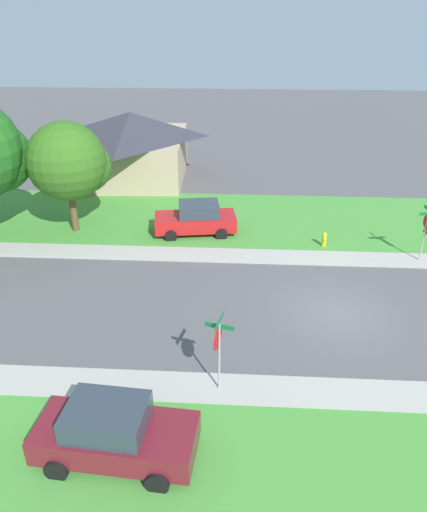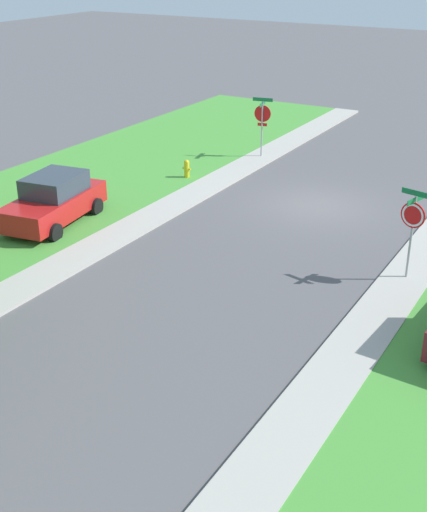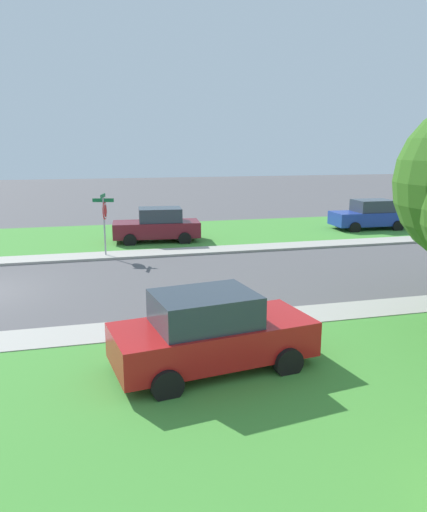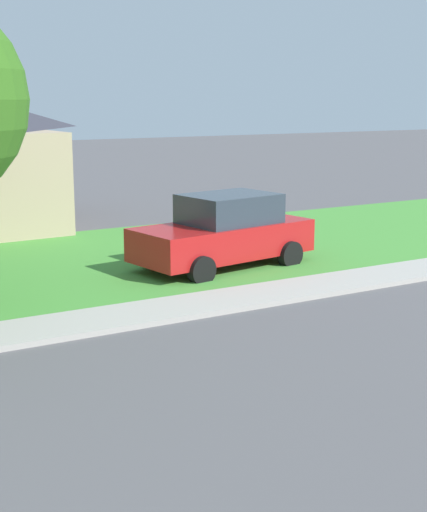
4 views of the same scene
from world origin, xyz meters
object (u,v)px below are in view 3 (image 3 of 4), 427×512
(car_red_kerbside_mid, at_px, (211,332))
(car_maroon_behind_trees, at_px, (157,225))
(car_blue_across_road, at_px, (370,215))
(stop_sign_far_corner, at_px, (104,214))

(car_red_kerbside_mid, height_order, car_maroon_behind_trees, same)
(car_red_kerbside_mid, bearing_deg, car_blue_across_road, 139.26)
(stop_sign_far_corner, relative_size, car_maroon_behind_trees, 0.63)
(stop_sign_far_corner, relative_size, car_red_kerbside_mid, 0.61)
(car_maroon_behind_trees, relative_size, car_blue_across_road, 1.02)
(stop_sign_far_corner, height_order, car_red_kerbside_mid, stop_sign_far_corner)
(stop_sign_far_corner, distance_m, car_maroon_behind_trees, 3.93)
(stop_sign_far_corner, bearing_deg, car_blue_across_road, 102.99)
(stop_sign_far_corner, bearing_deg, car_red_kerbside_mid, 8.48)
(stop_sign_far_corner, xyz_separation_m, car_maroon_behind_trees, (-2.72, 2.65, -1.01))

